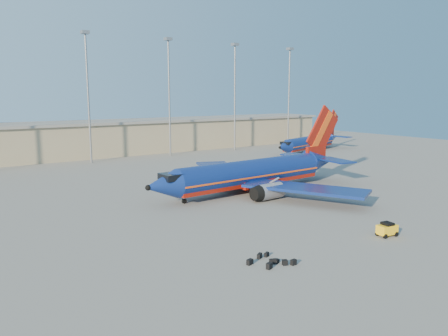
% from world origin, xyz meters
% --- Properties ---
extents(ground, '(220.00, 220.00, 0.00)m').
position_xyz_m(ground, '(0.00, 0.00, 0.00)').
color(ground, slate).
rests_on(ground, ground).
extents(terminal_building, '(122.00, 16.00, 8.50)m').
position_xyz_m(terminal_building, '(10.00, 58.00, 4.32)').
color(terminal_building, gray).
rests_on(terminal_building, ground).
extents(light_mast_row, '(101.60, 1.60, 28.65)m').
position_xyz_m(light_mast_row, '(5.00, 46.00, 17.55)').
color(light_mast_row, gray).
rests_on(light_mast_row, ground).
extents(aircraft_main, '(39.22, 37.68, 13.27)m').
position_xyz_m(aircraft_main, '(6.55, 2.08, 2.83)').
color(aircraft_main, navy).
rests_on(aircraft_main, ground).
extents(aircraft_second, '(31.34, 15.40, 10.87)m').
position_xyz_m(aircraft_second, '(49.80, 31.71, 2.49)').
color(aircraft_second, navy).
rests_on(aircraft_second, ground).
extents(baggage_tug, '(2.30, 1.58, 1.54)m').
position_xyz_m(baggage_tug, '(4.11, -23.56, 0.80)').
color(baggage_tug, yellow).
rests_on(baggage_tug, ground).
extents(luggage_pile, '(3.77, 3.47, 0.55)m').
position_xyz_m(luggage_pile, '(-11.27, -22.27, 0.24)').
color(luggage_pile, black).
rests_on(luggage_pile, ground).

